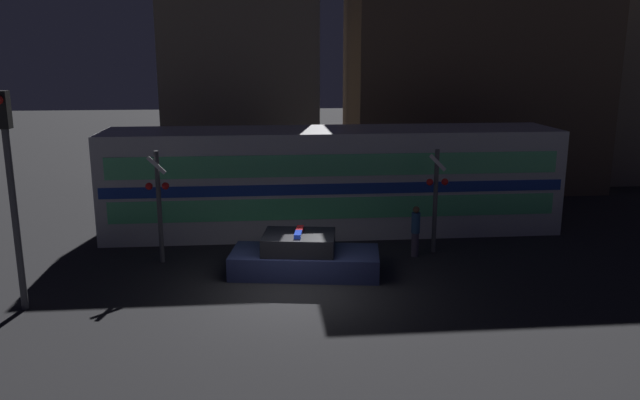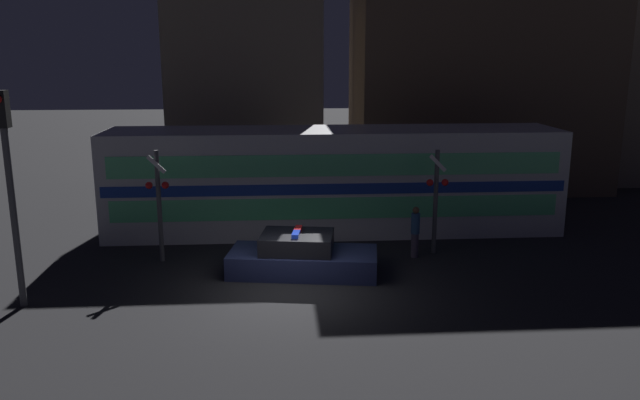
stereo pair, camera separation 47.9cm
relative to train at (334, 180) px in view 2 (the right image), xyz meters
name	(u,v)px [view 2 (the right image)]	position (x,y,z in m)	size (l,w,h in m)	color
ground_plane	(287,294)	(-1.86, -6.25, -1.88)	(120.00, 120.00, 0.00)	black
train	(334,180)	(0.00, 0.00, 0.00)	(16.26, 3.06, 3.75)	silver
police_car	(302,257)	(-1.38, -4.64, -1.38)	(4.58, 2.48, 1.34)	navy
pedestrian	(415,231)	(2.30, -3.38, -1.02)	(0.28, 0.28, 1.66)	#3F384C
crossing_signal_near	(436,197)	(3.02, -3.03, 0.02)	(0.71, 0.32, 3.41)	#4C4C51
crossing_signal_far	(159,201)	(-5.73, -3.23, 0.08)	(0.71, 0.32, 3.53)	#4C4C51
traffic_light_corner	(9,176)	(-8.68, -6.62, 1.56)	(0.30, 0.46, 5.52)	#4C4C51
building_left	(246,97)	(-3.39, 6.43, 2.61)	(6.68, 4.39, 8.97)	#726656
building_center	(478,73)	(7.59, 7.42, 3.62)	(11.72, 5.73, 10.99)	brown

